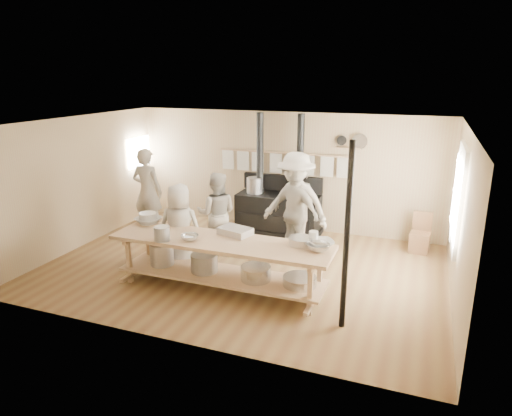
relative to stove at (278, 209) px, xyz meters
The scene contains 24 objects.
ground 2.18m from the stove, 89.82° to the right, with size 7.00×7.00×0.00m, color brown.
room_shell 2.39m from the stove, 89.82° to the right, with size 7.00×7.00×7.00m.
window_right 3.92m from the stove, 23.58° to the right, with size 0.09×1.50×1.65m.
left_opening 3.61m from the stove, behind, with size 0.00×0.90×0.90m.
stove is the anchor object (origin of this frame).
towel_rail 1.07m from the stove, 88.68° to the left, with size 3.00×0.04×0.47m.
back_wall_shelf 2.11m from the stove, 12.13° to the left, with size 0.63×0.14×0.32m.
prep_table 3.02m from the stove, 90.04° to the right, with size 3.60×0.90×0.85m.
support_post 4.11m from the stove, 59.33° to the right, with size 0.08×0.08×2.60m, color black.
cook_far_left 2.86m from the stove, 156.89° to the right, with size 0.69×0.45×1.89m, color #BDB4A7.
cook_left 1.79m from the stove, 114.22° to the right, with size 0.78×0.61×1.61m, color #BDB4A7.
cook_center 2.75m from the stove, 111.34° to the right, with size 0.77×0.50×1.57m, color #BDB4A7.
cook_right 1.48m from the stove, 59.02° to the right, with size 1.01×0.42×1.73m, color #BDB4A7.
cook_by_window 1.42m from the stove, 58.20° to the right, with size 1.29×0.74×2.00m, color #BDB4A7.
chair 3.00m from the stove, ahead, with size 0.40×0.40×0.79m.
bowl_white_a 3.12m from the stove, 119.87° to the right, with size 0.43×0.43×0.11m, color white.
bowl_steel_a 3.24m from the stove, 97.96° to the right, with size 0.28×0.28×0.09m, color silver.
bowl_white_b 3.15m from the stove, 60.15° to the right, with size 0.38×0.38×0.09m, color white.
bowl_steel_b 3.32m from the stove, 61.83° to the right, with size 0.35×0.35×0.11m, color silver.
roasting_pan 2.72m from the stove, 87.39° to the right, with size 0.52×0.34×0.11m, color #B2B2B7.
mixing_bowl_large 3.06m from the stove, 65.61° to the right, with size 0.38×0.38×0.12m, color silver.
bucket_galv 3.48m from the stove, 104.24° to the right, with size 0.25×0.25×0.23m, color gray.
deep_bowl_enamel 3.13m from the stove, 119.87° to the right, with size 0.30×0.30×0.19m, color white.
pitcher 3.08m from the stove, 61.96° to the right, with size 0.14×0.14×0.22m, color white.
Camera 1 is at (2.91, -7.05, 3.39)m, focal length 32.00 mm.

